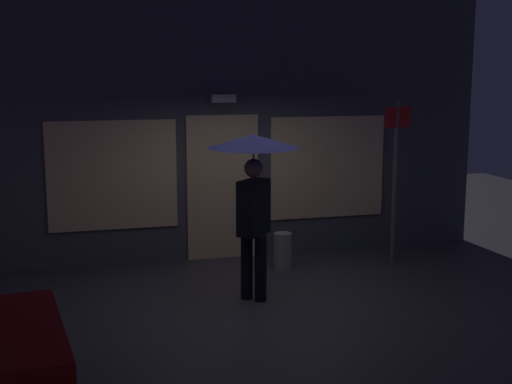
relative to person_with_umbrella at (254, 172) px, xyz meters
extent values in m
plane|color=#423F44|center=(0.06, -0.12, -1.63)|extent=(18.00, 18.00, 0.00)
cube|color=#4C4C56|center=(0.06, 2.23, 0.46)|extent=(8.39, 0.30, 4.18)
cube|color=#F9D199|center=(0.06, 2.06, -0.53)|extent=(1.10, 0.04, 2.20)
cube|color=#F9D199|center=(-1.58, 2.06, -0.28)|extent=(1.87, 0.04, 1.60)
cube|color=#F9D199|center=(1.75, 2.06, -0.28)|extent=(1.87, 0.04, 1.60)
cube|color=white|center=(0.06, 1.98, 0.82)|extent=(0.36, 0.16, 0.12)
cylinder|color=black|center=(-0.07, 0.07, -1.21)|extent=(0.15, 0.15, 0.85)
cylinder|color=black|center=(0.07, -0.07, -1.21)|extent=(0.15, 0.15, 0.85)
cube|color=black|center=(0.00, 0.00, -0.44)|extent=(0.49, 0.50, 0.68)
cube|color=silver|center=(0.09, 0.09, -0.44)|extent=(0.11, 0.11, 0.55)
cube|color=#B28C19|center=(0.09, 0.09, -0.46)|extent=(0.05, 0.05, 0.44)
sphere|color=#A87C71|center=(0.00, 0.00, 0.05)|extent=(0.23, 0.23, 0.23)
cylinder|color=slate|center=(0.00, 0.00, 0.03)|extent=(0.02, 0.02, 0.87)
cone|color=#14144C|center=(0.00, 0.00, 0.38)|extent=(1.12, 1.12, 0.17)
cylinder|color=#595B60|center=(2.47, 1.14, -0.41)|extent=(0.07, 0.07, 2.44)
cube|color=red|center=(2.47, 1.12, 0.55)|extent=(0.40, 0.02, 0.30)
cylinder|color=#9E998E|center=(0.76, 1.23, -1.37)|extent=(0.26, 0.26, 0.53)
camera|label=1|loc=(-2.17, -8.19, 1.24)|focal=49.03mm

